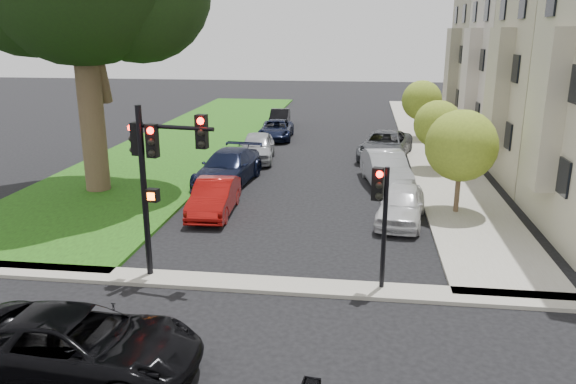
# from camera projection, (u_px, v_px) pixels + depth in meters

# --- Properties ---
(ground) EXTENTS (140.00, 140.00, 0.00)m
(ground) POSITION_uv_depth(u_px,v_px,m) (262.00, 321.00, 14.28)
(ground) COLOR black
(ground) RESTS_ON ground
(grass_strip) EXTENTS (8.00, 44.00, 0.12)m
(grass_strip) POSITION_uv_depth(u_px,v_px,m) (194.00, 138.00, 38.26)
(grass_strip) COLOR #1B3310
(grass_strip) RESTS_ON ground
(sidewalk_right) EXTENTS (3.50, 44.00, 0.12)m
(sidewalk_right) POSITION_uv_depth(u_px,v_px,m) (430.00, 144.00, 36.25)
(sidewalk_right) COLOR gray
(sidewalk_right) RESTS_ON ground
(sidewalk_cross) EXTENTS (60.00, 1.00, 0.12)m
(sidewalk_cross) POSITION_uv_depth(u_px,v_px,m) (274.00, 285.00, 16.17)
(sidewalk_cross) COLOR gray
(sidewalk_cross) RESTS_ON ground
(house_c) EXTENTS (7.70, 7.55, 15.97)m
(house_c) POSITION_uv_depth(u_px,v_px,m) (540.00, 34.00, 32.66)
(house_c) COLOR beige
(house_c) RESTS_ON ground
(house_d) EXTENTS (7.70, 7.55, 15.97)m
(house_d) POSITION_uv_depth(u_px,v_px,m) (509.00, 33.00, 39.80)
(house_d) COLOR slate
(house_d) RESTS_ON ground
(small_tree_a) EXTENTS (2.81, 2.81, 4.21)m
(small_tree_a) POSITION_uv_depth(u_px,v_px,m) (461.00, 146.00, 21.82)
(small_tree_a) COLOR brown
(small_tree_a) RESTS_ON ground
(small_tree_b) EXTENTS (2.47, 2.47, 3.71)m
(small_tree_b) POSITION_uv_depth(u_px,v_px,m) (438.00, 124.00, 28.79)
(small_tree_b) COLOR brown
(small_tree_b) RESTS_ON ground
(small_tree_c) EXTENTS (2.64, 2.64, 3.96)m
(small_tree_c) POSITION_uv_depth(u_px,v_px,m) (422.00, 101.00, 37.16)
(small_tree_c) COLOR brown
(small_tree_c) RESTS_ON ground
(traffic_signal_main) EXTENTS (2.52, 0.66, 5.15)m
(traffic_signal_main) POSITION_uv_depth(u_px,v_px,m) (156.00, 162.00, 15.85)
(traffic_signal_main) COLOR black
(traffic_signal_main) RESTS_ON ground
(traffic_signal_secondary) EXTENTS (0.49, 0.39, 3.62)m
(traffic_signal_secondary) POSITION_uv_depth(u_px,v_px,m) (381.00, 206.00, 15.29)
(traffic_signal_secondary) COLOR black
(traffic_signal_secondary) RESTS_ON ground
(car_cross_near) EXTENTS (5.36, 2.52, 1.48)m
(car_cross_near) POSITION_uv_depth(u_px,v_px,m) (77.00, 345.00, 11.83)
(car_cross_near) COLOR black
(car_cross_near) RESTS_ON ground
(car_parked_0) EXTENTS (2.27, 4.36, 1.42)m
(car_parked_0) POSITION_uv_depth(u_px,v_px,m) (401.00, 204.00, 21.48)
(car_parked_0) COLOR silver
(car_parked_0) RESTS_ON ground
(car_parked_1) EXTENTS (2.51, 5.08, 1.60)m
(car_parked_1) POSITION_uv_depth(u_px,v_px,m) (386.00, 169.00, 26.61)
(car_parked_1) COLOR #999BA0
(car_parked_1) RESTS_ON ground
(car_parked_2) EXTENTS (3.60, 5.94, 1.54)m
(car_parked_2) POSITION_uv_depth(u_px,v_px,m) (385.00, 145.00, 32.23)
(car_parked_2) COLOR #3F4247
(car_parked_2) RESTS_ON ground
(car_parked_5) EXTENTS (1.69, 4.31, 1.40)m
(car_parked_5) POSITION_uv_depth(u_px,v_px,m) (214.00, 197.00, 22.44)
(car_parked_5) COLOR maroon
(car_parked_5) RESTS_ON ground
(car_parked_6) EXTENTS (2.75, 5.68, 1.59)m
(car_parked_6) POSITION_uv_depth(u_px,v_px,m) (228.00, 168.00, 26.85)
(car_parked_6) COLOR black
(car_parked_6) RESTS_ON ground
(car_parked_7) EXTENTS (2.32, 4.78, 1.57)m
(car_parked_7) POSITION_uv_depth(u_px,v_px,m) (257.00, 147.00, 31.63)
(car_parked_7) COLOR #999BA0
(car_parked_7) RESTS_ON ground
(car_parked_8) EXTENTS (2.36, 4.71, 1.28)m
(car_parked_8) POSITION_uv_depth(u_px,v_px,m) (276.00, 130.00, 37.96)
(car_parked_8) COLOR black
(car_parked_8) RESTS_ON ground
(car_parked_9) EXTENTS (1.61, 4.02, 1.30)m
(car_parked_9) POSITION_uv_depth(u_px,v_px,m) (280.00, 118.00, 42.95)
(car_parked_9) COLOR black
(car_parked_9) RESTS_ON ground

